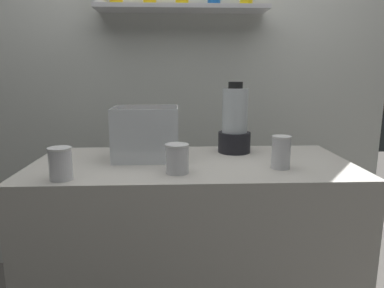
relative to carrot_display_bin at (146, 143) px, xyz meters
The scene contains 7 objects.
counter 0.57m from the carrot_display_bin, 16.85° to the right, with size 1.40×0.64×0.90m, color beige.
back_wall_unit 0.79m from the carrot_display_bin, 73.82° to the left, with size 2.60×0.24×2.50m.
carrot_display_bin is the anchor object (origin of this frame).
blender_pitcher 0.45m from the carrot_display_bin, 15.64° to the left, with size 0.16×0.16×0.34m.
juice_cup_beet_far_left 0.42m from the carrot_display_bin, 133.04° to the right, with size 0.09×0.09×0.12m.
juice_cup_mango_left 0.28m from the carrot_display_bin, 59.26° to the right, with size 0.09×0.09×0.12m.
juice_cup_carrot_middle 0.60m from the carrot_display_bin, 18.25° to the right, with size 0.08×0.08×0.13m.
Camera 1 is at (-0.07, -1.50, 1.29)m, focal length 32.79 mm.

